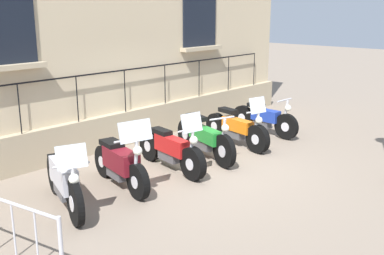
# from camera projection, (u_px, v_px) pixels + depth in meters

# --- Properties ---
(ground_plane) EXTENTS (60.00, 60.00, 0.00)m
(ground_plane) POSITION_uv_depth(u_px,v_px,m) (200.00, 166.00, 9.62)
(ground_plane) COLOR gray
(building_facade) EXTENTS (0.82, 12.55, 6.52)m
(building_facade) POSITION_uv_depth(u_px,v_px,m) (111.00, 10.00, 10.62)
(building_facade) COLOR #C6B28E
(building_facade) RESTS_ON ground_plane
(motorcycle_silver) EXTENTS (2.07, 0.88, 1.26)m
(motorcycle_silver) POSITION_uv_depth(u_px,v_px,m) (64.00, 181.00, 7.53)
(motorcycle_silver) COLOR black
(motorcycle_silver) RESTS_ON ground_plane
(motorcycle_maroon) EXTENTS (1.95, 0.83, 1.39)m
(motorcycle_maroon) POSITION_uv_depth(u_px,v_px,m) (121.00, 164.00, 8.40)
(motorcycle_maroon) COLOR black
(motorcycle_maroon) RESTS_ON ground_plane
(motorcycle_red) EXTENTS (2.14, 0.66, 1.31)m
(motorcycle_red) POSITION_uv_depth(u_px,v_px,m) (171.00, 150.00, 9.33)
(motorcycle_red) COLOR black
(motorcycle_red) RESTS_ON ground_plane
(motorcycle_green) EXTENTS (2.17, 0.87, 1.04)m
(motorcycle_green) POSITION_uv_depth(u_px,v_px,m) (205.00, 138.00, 10.10)
(motorcycle_green) COLOR black
(motorcycle_green) RESTS_ON ground_plane
(motorcycle_orange) EXTENTS (2.11, 0.68, 1.28)m
(motorcycle_orange) POSITION_uv_depth(u_px,v_px,m) (237.00, 129.00, 10.98)
(motorcycle_orange) COLOR black
(motorcycle_orange) RESTS_ON ground_plane
(motorcycle_blue) EXTENTS (2.04, 0.59, 1.01)m
(motorcycle_blue) POSITION_uv_depth(u_px,v_px,m) (264.00, 119.00, 11.95)
(motorcycle_blue) COLOR black
(motorcycle_blue) RESTS_ON ground_plane
(crowd_barrier) EXTENTS (2.01, 0.41, 1.05)m
(crowd_barrier) POSITION_uv_depth(u_px,v_px,m) (4.00, 234.00, 5.58)
(crowd_barrier) COLOR #B7B7BF
(crowd_barrier) RESTS_ON ground_plane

